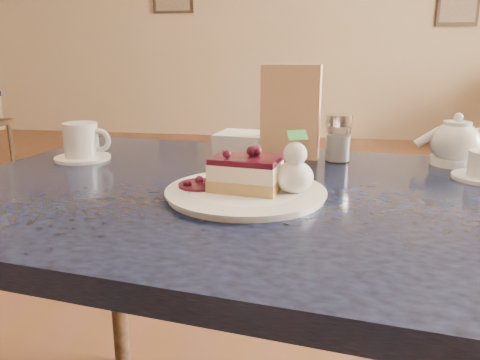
# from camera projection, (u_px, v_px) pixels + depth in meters

# --- Properties ---
(main_table) EXTENTS (1.37, 1.02, 0.79)m
(main_table) POSITION_uv_depth(u_px,v_px,m) (253.00, 227.00, 0.95)
(main_table) COLOR #141E41
(main_table) RESTS_ON ground
(dessert_plate) EXTENTS (0.29, 0.29, 0.01)m
(dessert_plate) POSITION_uv_depth(u_px,v_px,m) (246.00, 193.00, 0.87)
(dessert_plate) COLOR white
(dessert_plate) RESTS_ON main_table
(cheesecake_slice) EXTENTS (0.14, 0.11, 0.06)m
(cheesecake_slice) POSITION_uv_depth(u_px,v_px,m) (246.00, 174.00, 0.86)
(cheesecake_slice) COLOR tan
(cheesecake_slice) RESTS_ON dessert_plate
(whipped_cream) EXTENTS (0.07, 0.07, 0.06)m
(whipped_cream) POSITION_uv_depth(u_px,v_px,m) (294.00, 177.00, 0.85)
(whipped_cream) COLOR white
(whipped_cream) RESTS_ON dessert_plate
(berry_sauce) EXTENTS (0.08, 0.08, 0.01)m
(berry_sauce) POSITION_uv_depth(u_px,v_px,m) (200.00, 185.00, 0.89)
(berry_sauce) COLOR #491323
(berry_sauce) RESTS_ON dessert_plate
(coffee_set) EXTENTS (0.15, 0.14, 0.09)m
(coffee_set) POSITION_uv_depth(u_px,v_px,m) (82.00, 143.00, 1.16)
(coffee_set) COLOR white
(coffee_set) RESTS_ON main_table
(tea_set) EXTENTS (0.20, 0.25, 0.11)m
(tea_set) POSITION_uv_depth(u_px,v_px,m) (460.00, 148.00, 1.08)
(tea_set) COLOR white
(tea_set) RESTS_ON main_table
(menu_card) EXTENTS (0.15, 0.05, 0.23)m
(menu_card) POSITION_uv_depth(u_px,v_px,m) (290.00, 112.00, 1.16)
(menu_card) COLOR beige
(menu_card) RESTS_ON main_table
(sugar_shaker) EXTENTS (0.06, 0.06, 0.12)m
(sugar_shaker) POSITION_uv_depth(u_px,v_px,m) (339.00, 138.00, 1.13)
(sugar_shaker) COLOR white
(sugar_shaker) RESTS_ON main_table
(napkin_stack) EXTENTS (0.14, 0.14, 0.05)m
(napkin_stack) POSITION_uv_depth(u_px,v_px,m) (242.00, 142.00, 1.25)
(napkin_stack) COLOR white
(napkin_stack) RESTS_ON main_table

